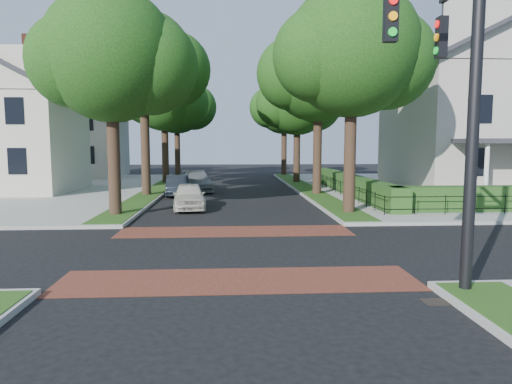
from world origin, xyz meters
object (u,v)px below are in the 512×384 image
(traffic_signal, at_px, (461,85))
(parked_car_middle, at_px, (178,185))
(parked_car_front, at_px, (189,196))
(parked_car_rear, at_px, (197,181))

(traffic_signal, height_order, parked_car_middle, traffic_signal)
(parked_car_front, bearing_deg, parked_car_rear, 85.55)
(parked_car_front, height_order, parked_car_middle, parked_car_front)
(traffic_signal, xyz_separation_m, parked_car_middle, (-8.49, 20.12, -4.04))
(parked_car_middle, bearing_deg, parked_car_front, -83.22)
(parked_car_middle, xyz_separation_m, parked_car_rear, (1.07, 2.65, 0.05))
(parked_car_middle, relative_size, parked_car_rear, 0.82)
(parked_car_rear, bearing_deg, parked_car_middle, -122.01)
(parked_car_front, bearing_deg, traffic_signal, -68.41)
(traffic_signal, bearing_deg, parked_car_rear, 108.04)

